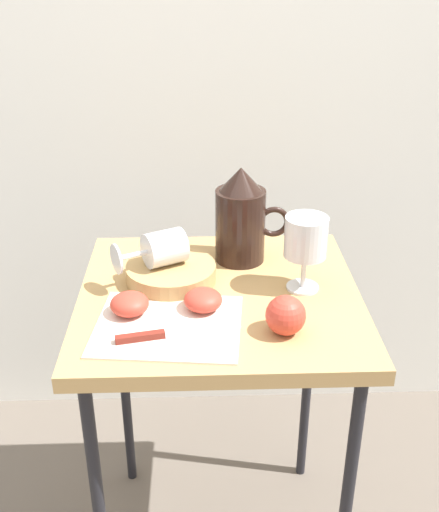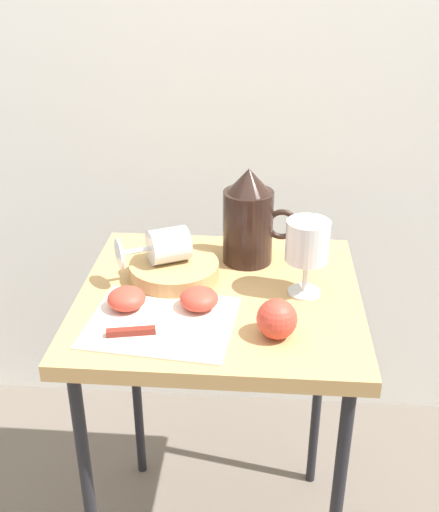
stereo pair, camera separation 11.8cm
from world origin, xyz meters
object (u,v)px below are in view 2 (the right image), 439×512
Objects in this scene: table at (220,323)px; wine_glass_upright at (307,245)px; apple_half_right at (199,299)px; knife at (151,331)px; pitcher at (249,224)px; basket_tray at (174,270)px; apple_whole at (277,319)px; wine_glass_tipped_near at (166,246)px; apple_half_left at (127,299)px.

table is 4.66× the size of wine_glass_upright.
apple_half_right reaches higher than knife.
pitcher reaches higher than table.
wine_glass_upright is (0.26, -0.04, 0.09)m from basket_tray.
knife is (-0.22, -0.01, -0.03)m from apple_whole.
pitcher is at bearing 68.42° from apple_half_right.
apple_half_right is at bearing -158.66° from wine_glass_upright.
wine_glass_tipped_near is (-0.11, 0.06, 0.14)m from table.
pitcher is 0.29m from apple_whole.
wine_glass_tipped_near is 0.30m from apple_whole.
table is 0.19m from wine_glass_tipped_near.
basket_tray reaches higher than table.
apple_half_left reaches higher than table.
wine_glass_tipped_near is 2.20× the size of apple_half_left.
apple_half_right is at bearing 151.65° from apple_whole.
wine_glass_tipped_near is at bearing 170.73° from wine_glass_upright.
apple_half_left is 0.28m from apple_whole.
wine_glass_tipped_near reaches higher than apple_half_left.
table is at bearing 55.19° from knife.
basket_tray is 2.55× the size of apple_half_left.
pitcher reaches higher than wine_glass_upright.
pitcher reaches higher than apple_whole.
table is 0.24m from wine_glass_upright.
apple_whole is 0.33× the size of knife.
knife is at bearing -148.57° from wine_glass_upright.
table is 3.26× the size of knife.
apple_whole reaches higher than apple_half_right.
wine_glass_upright reaches higher than basket_tray.
apple_half_left is 1.00× the size of apple_half_right.
pitcher is 2.91× the size of apple_half_right.
wine_glass_tipped_near is at bearing 153.26° from table.
wine_glass_tipped_near reaches higher than table.
apple_half_left is (-0.05, -0.13, -0.05)m from wine_glass_tipped_near.
apple_half_left is at bearing -119.17° from basket_tray.
apple_whole reaches higher than apple_half_left.
knife is (-0.08, -0.09, -0.01)m from apple_half_right.
apple_whole is at bearing -78.23° from pitcher.
apple_whole is at bearing -43.42° from basket_tray.
pitcher is at bearing 45.20° from apple_half_left.
knife is at bearing -53.87° from apple_half_left.
basket_tray is 1.19× the size of wine_glass_upright.
table is 0.21m from apple_whole.
wine_glass_upright reaches higher than wine_glass_tipped_near.
apple_half_right is at bearing -61.75° from basket_tray.
table is 10.02× the size of apple_whole.
apple_half_left is at bearing -155.72° from table.
apple_whole reaches higher than basket_tray.
table is 10.02× the size of apple_half_left.
basket_tray is at bearing 86.61° from knife.
knife is (0.00, -0.21, -0.06)m from wine_glass_tipped_near.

